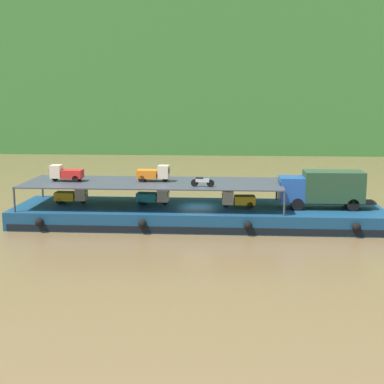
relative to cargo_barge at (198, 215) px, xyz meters
The scene contains 11 objects.
ground_plane 0.75m from the cargo_barge, 90.00° to the left, with size 400.00×400.00×0.00m, color brown.
hillside_far_bank 71.26m from the cargo_barge, 90.00° to the left, with size 119.87×32.29×43.06m.
cargo_barge is the anchor object (origin of this frame).
covered_lorry 10.69m from the cargo_barge, ahead, with size 7.88×2.36×3.10m.
cargo_rack 4.65m from the cargo_barge, behind, with size 21.58×6.74×2.00m.
mini_truck_lower_stern 11.05m from the cargo_barge, behind, with size 2.74×1.20×1.38m.
mini_truck_lower_aft 4.11m from the cargo_barge, behind, with size 2.79×1.30×1.38m.
mini_truck_lower_mid 3.69m from the cargo_barge, ahead, with size 2.78×1.27×1.38m.
mini_truck_upper_stern 11.76m from the cargo_barge, behind, with size 2.76×1.23×1.38m.
mini_truck_upper_mid 5.12m from the cargo_barge, behind, with size 2.79×1.28×1.38m.
motorcycle_upper_port 3.79m from the cargo_barge, 76.41° to the right, with size 1.90×0.55×0.87m.
Camera 1 is at (2.44, -44.07, 10.70)m, focal length 49.92 mm.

